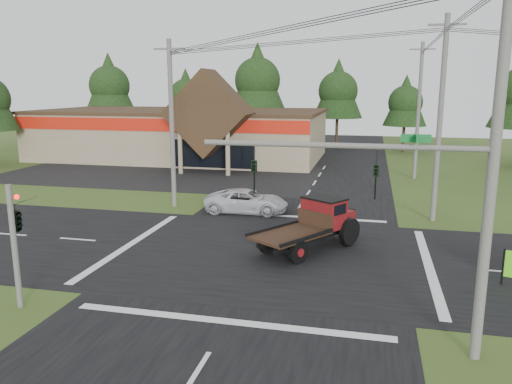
% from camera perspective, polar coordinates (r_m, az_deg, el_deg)
% --- Properties ---
extents(ground, '(120.00, 120.00, 0.00)m').
position_cam_1_polar(ground, '(23.32, 1.65, -7.14)').
color(ground, '#324A1A').
rests_on(ground, ground).
extents(road_ns, '(12.00, 120.00, 0.02)m').
position_cam_1_polar(road_ns, '(23.32, 1.65, -7.12)').
color(road_ns, black).
rests_on(road_ns, ground).
extents(road_ew, '(120.00, 12.00, 0.02)m').
position_cam_1_polar(road_ew, '(23.32, 1.65, -7.11)').
color(road_ew, black).
rests_on(road_ew, ground).
extents(parking_apron, '(28.00, 14.00, 0.02)m').
position_cam_1_polar(parking_apron, '(45.20, -11.07, 2.01)').
color(parking_apron, black).
rests_on(parking_apron, ground).
extents(cvs_building, '(30.40, 18.20, 9.19)m').
position_cam_1_polar(cvs_building, '(55.18, -8.34, 6.76)').
color(cvs_building, gray).
rests_on(cvs_building, ground).
extents(traffic_signal_mast, '(8.12, 0.24, 7.00)m').
position_cam_1_polar(traffic_signal_mast, '(14.54, 18.60, -1.37)').
color(traffic_signal_mast, '#595651').
rests_on(traffic_signal_mast, ground).
extents(traffic_signal_corner, '(0.53, 2.48, 4.40)m').
position_cam_1_polar(traffic_signal_corner, '(19.00, -25.90, -1.73)').
color(traffic_signal_corner, '#595651').
rests_on(traffic_signal_corner, ground).
extents(utility_pole_nr, '(2.00, 0.30, 11.00)m').
position_cam_1_polar(utility_pole_nr, '(14.60, 25.50, 2.99)').
color(utility_pole_nr, '#595651').
rests_on(utility_pole_nr, ground).
extents(utility_pole_nw, '(2.00, 0.30, 10.50)m').
position_cam_1_polar(utility_pole_nw, '(32.16, -9.61, 7.78)').
color(utility_pole_nw, '#595651').
rests_on(utility_pole_nw, ground).
extents(utility_pole_ne, '(2.00, 0.30, 11.50)m').
position_cam_1_polar(utility_pole_ne, '(29.89, 20.29, 7.88)').
color(utility_pole_ne, '#595651').
rests_on(utility_pole_ne, ground).
extents(utility_pole_n, '(2.00, 0.30, 11.20)m').
position_cam_1_polar(utility_pole_n, '(43.81, 18.08, 8.88)').
color(utility_pole_n, '#595651').
rests_on(utility_pole_n, ground).
extents(tree_row_a, '(6.72, 6.72, 12.12)m').
position_cam_1_polar(tree_row_a, '(70.54, -16.42, 11.79)').
color(tree_row_a, '#332316').
rests_on(tree_row_a, ground).
extents(tree_row_b, '(5.60, 5.60, 10.10)m').
position_cam_1_polar(tree_row_b, '(68.11, -8.01, 11.03)').
color(tree_row_b, '#332316').
rests_on(tree_row_b, ground).
extents(tree_row_c, '(7.28, 7.28, 13.13)m').
position_cam_1_polar(tree_row_c, '(64.24, 0.18, 12.89)').
color(tree_row_c, '#332316').
rests_on(tree_row_c, ground).
extents(tree_row_d, '(6.16, 6.16, 11.11)m').
position_cam_1_polar(tree_row_d, '(63.76, 9.36, 11.54)').
color(tree_row_d, '#332316').
rests_on(tree_row_d, ground).
extents(tree_row_e, '(5.04, 5.04, 9.09)m').
position_cam_1_polar(tree_row_e, '(61.74, 16.73, 9.95)').
color(tree_row_e, '#332316').
rests_on(tree_row_e, ground).
extents(antique_flatbed_truck, '(5.10, 6.09, 2.44)m').
position_cam_1_polar(antique_flatbed_truck, '(23.67, 5.94, -3.82)').
color(antique_flatbed_truck, '#590C10').
rests_on(antique_flatbed_truck, ground).
extents(white_pickup, '(5.22, 2.61, 1.42)m').
position_cam_1_polar(white_pickup, '(30.82, -1.08, -1.03)').
color(white_pickup, silver).
rests_on(white_pickup, ground).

